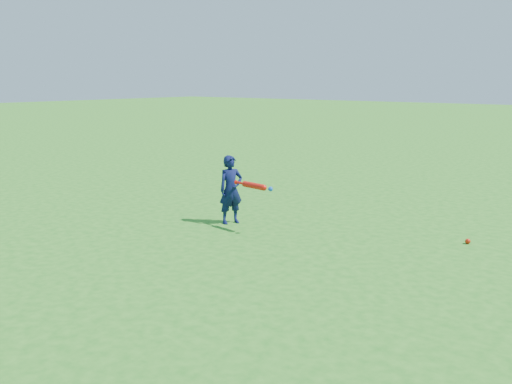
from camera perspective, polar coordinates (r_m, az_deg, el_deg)
ground at (r=8.15m, az=-3.63°, el=-2.53°), size 80.00×80.00×0.00m
child at (r=7.72m, az=-2.53°, el=0.24°), size 0.34×0.40×0.93m
ground_ball_red at (r=7.29m, az=20.42°, el=-4.63°), size 0.06×0.06×0.06m
bat_swing at (r=7.27m, az=-0.05°, el=0.60°), size 0.69×0.16×0.08m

